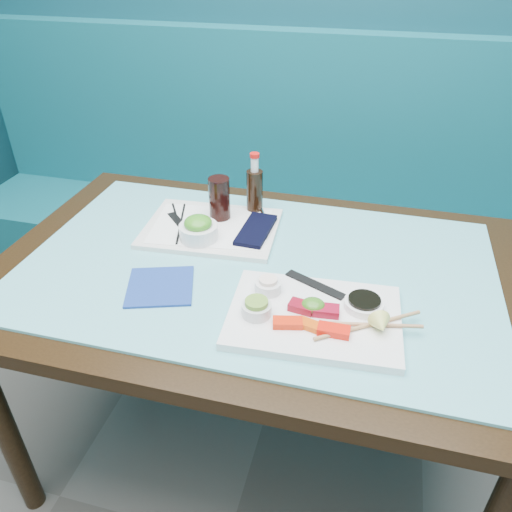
% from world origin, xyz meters
% --- Properties ---
extents(booth_bench, '(3.00, 0.56, 1.17)m').
position_xyz_m(booth_bench, '(0.00, 2.29, 0.37)').
color(booth_bench, '#105A66').
rests_on(booth_bench, ground).
extents(dining_table, '(1.40, 0.90, 0.75)m').
position_xyz_m(dining_table, '(0.00, 1.45, 0.67)').
color(dining_table, black).
rests_on(dining_table, ground).
extents(glass_top, '(1.22, 0.76, 0.01)m').
position_xyz_m(glass_top, '(0.00, 1.45, 0.75)').
color(glass_top, '#64BFC9').
rests_on(glass_top, dining_table).
extents(sashimi_plate, '(0.40, 0.30, 0.02)m').
position_xyz_m(sashimi_plate, '(0.18, 1.27, 0.77)').
color(sashimi_plate, white).
rests_on(sashimi_plate, glass_top).
extents(salmon_left, '(0.07, 0.05, 0.02)m').
position_xyz_m(salmon_left, '(0.13, 1.21, 0.79)').
color(salmon_left, red).
rests_on(salmon_left, sashimi_plate).
extents(salmon_mid, '(0.06, 0.04, 0.01)m').
position_xyz_m(salmon_mid, '(0.18, 1.22, 0.78)').
color(salmon_mid, '#E04D08').
rests_on(salmon_mid, sashimi_plate).
extents(salmon_right, '(0.07, 0.03, 0.02)m').
position_xyz_m(salmon_right, '(0.23, 1.21, 0.79)').
color(salmon_right, red).
rests_on(salmon_right, sashimi_plate).
extents(tuna_left, '(0.06, 0.04, 0.02)m').
position_xyz_m(tuna_left, '(0.15, 1.27, 0.79)').
color(tuna_left, maroon).
rests_on(tuna_left, sashimi_plate).
extents(tuna_right, '(0.06, 0.04, 0.02)m').
position_xyz_m(tuna_right, '(0.21, 1.27, 0.79)').
color(tuna_right, maroon).
rests_on(tuna_right, sashimi_plate).
extents(seaweed_garnish, '(0.06, 0.06, 0.03)m').
position_xyz_m(seaweed_garnish, '(0.18, 1.28, 0.79)').
color(seaweed_garnish, '#36751B').
rests_on(seaweed_garnish, sashimi_plate).
extents(ramekin_wasabi, '(0.09, 0.09, 0.03)m').
position_xyz_m(ramekin_wasabi, '(0.06, 1.23, 0.79)').
color(ramekin_wasabi, silver).
rests_on(ramekin_wasabi, sashimi_plate).
extents(wasabi_fill, '(0.05, 0.05, 0.01)m').
position_xyz_m(wasabi_fill, '(0.06, 1.23, 0.81)').
color(wasabi_fill, olive).
rests_on(wasabi_fill, ramekin_wasabi).
extents(ramekin_ginger, '(0.08, 0.08, 0.03)m').
position_xyz_m(ramekin_ginger, '(0.06, 1.32, 0.79)').
color(ramekin_ginger, silver).
rests_on(ramekin_ginger, sashimi_plate).
extents(ginger_fill, '(0.06, 0.06, 0.01)m').
position_xyz_m(ginger_fill, '(0.06, 1.32, 0.81)').
color(ginger_fill, '#FFE3D1').
rests_on(ginger_fill, ramekin_ginger).
extents(soy_dish, '(0.10, 0.10, 0.02)m').
position_xyz_m(soy_dish, '(0.29, 1.32, 0.79)').
color(soy_dish, white).
rests_on(soy_dish, sashimi_plate).
extents(soy_fill, '(0.08, 0.08, 0.01)m').
position_xyz_m(soy_fill, '(0.29, 1.32, 0.80)').
color(soy_fill, black).
rests_on(soy_fill, soy_dish).
extents(lemon_wedge, '(0.06, 0.05, 0.05)m').
position_xyz_m(lemon_wedge, '(0.33, 1.24, 0.80)').
color(lemon_wedge, '#E5EB6F').
rests_on(lemon_wedge, sashimi_plate).
extents(chopstick_sleeve, '(0.16, 0.09, 0.00)m').
position_xyz_m(chopstick_sleeve, '(0.17, 1.37, 0.78)').
color(chopstick_sleeve, black).
rests_on(chopstick_sleeve, sashimi_plate).
extents(wooden_chopstick_a, '(0.25, 0.06, 0.01)m').
position_xyz_m(wooden_chopstick_a, '(0.29, 1.25, 0.78)').
color(wooden_chopstick_a, '#AA7650').
rests_on(wooden_chopstick_a, sashimi_plate).
extents(wooden_chopstick_b, '(0.22, 0.15, 0.01)m').
position_xyz_m(wooden_chopstick_b, '(0.30, 1.25, 0.78)').
color(wooden_chopstick_b, '#AE7F52').
rests_on(wooden_chopstick_b, sashimi_plate).
extents(serving_tray, '(0.40, 0.31, 0.01)m').
position_xyz_m(serving_tray, '(-0.17, 1.59, 0.77)').
color(serving_tray, white).
rests_on(serving_tray, glass_top).
extents(paper_placemat, '(0.36, 0.28, 0.00)m').
position_xyz_m(paper_placemat, '(-0.17, 1.59, 0.77)').
color(paper_placemat, white).
rests_on(paper_placemat, serving_tray).
extents(seaweed_bowl, '(0.12, 0.12, 0.04)m').
position_xyz_m(seaweed_bowl, '(-0.18, 1.52, 0.79)').
color(seaweed_bowl, white).
rests_on(seaweed_bowl, serving_tray).
extents(seaweed_salad, '(0.09, 0.09, 0.04)m').
position_xyz_m(seaweed_salad, '(-0.18, 1.52, 0.82)').
color(seaweed_salad, '#3E9221').
rests_on(seaweed_salad, seaweed_bowl).
extents(cola_glass, '(0.08, 0.08, 0.13)m').
position_xyz_m(cola_glass, '(-0.16, 1.65, 0.84)').
color(cola_glass, black).
rests_on(cola_glass, serving_tray).
extents(navy_pouch, '(0.09, 0.18, 0.01)m').
position_xyz_m(navy_pouch, '(-0.04, 1.59, 0.78)').
color(navy_pouch, black).
rests_on(navy_pouch, serving_tray).
extents(fork, '(0.05, 0.09, 0.01)m').
position_xyz_m(fork, '(-0.05, 1.70, 0.78)').
color(fork, white).
rests_on(fork, serving_tray).
extents(black_chopstick_a, '(0.13, 0.22, 0.01)m').
position_xyz_m(black_chopstick_a, '(-0.27, 1.58, 0.78)').
color(black_chopstick_a, black).
rests_on(black_chopstick_a, serving_tray).
extents(black_chopstick_b, '(0.07, 0.23, 0.01)m').
position_xyz_m(black_chopstick_b, '(-0.27, 1.58, 0.78)').
color(black_chopstick_b, black).
rests_on(black_chopstick_b, serving_tray).
extents(tray_sleeve, '(0.11, 0.12, 0.00)m').
position_xyz_m(tray_sleeve, '(-0.27, 1.58, 0.77)').
color(tray_sleeve, black).
rests_on(tray_sleeve, serving_tray).
extents(cola_bottle_body, '(0.05, 0.05, 0.14)m').
position_xyz_m(cola_bottle_body, '(-0.08, 1.72, 0.83)').
color(cola_bottle_body, black).
rests_on(cola_bottle_body, glass_top).
extents(cola_bottle_neck, '(0.03, 0.03, 0.04)m').
position_xyz_m(cola_bottle_neck, '(-0.08, 1.72, 0.92)').
color(cola_bottle_neck, white).
rests_on(cola_bottle_neck, cola_bottle_body).
extents(cola_bottle_cap, '(0.04, 0.04, 0.01)m').
position_xyz_m(cola_bottle_cap, '(-0.08, 1.72, 0.95)').
color(cola_bottle_cap, red).
rests_on(cola_bottle_cap, cola_bottle_neck).
extents(blue_napkin, '(0.20, 0.20, 0.01)m').
position_xyz_m(blue_napkin, '(-0.21, 1.30, 0.76)').
color(blue_napkin, navy).
rests_on(blue_napkin, glass_top).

